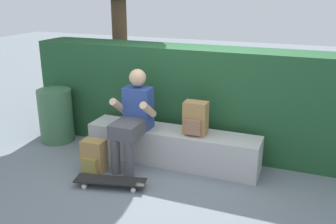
{
  "coord_description": "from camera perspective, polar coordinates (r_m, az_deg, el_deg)",
  "views": [
    {
      "loc": [
        1.56,
        -3.74,
        2.12
      ],
      "look_at": [
        -0.13,
        0.5,
        0.61
      ],
      "focal_mm": 39.91,
      "sensor_mm": 36.0,
      "label": 1
    }
  ],
  "objects": [
    {
      "name": "backpack_on_ground",
      "position": [
        4.61,
        -11.27,
        -6.68
      ],
      "size": [
        0.28,
        0.23,
        0.4
      ],
      "color": "#A37A47",
      "rests_on": "ground"
    },
    {
      "name": "skateboard_near_person",
      "position": [
        4.29,
        -8.8,
        -10.34
      ],
      "size": [
        0.82,
        0.38,
        0.09
      ],
      "color": "black",
      "rests_on": "ground"
    },
    {
      "name": "backpack_on_bench",
      "position": [
        4.48,
        4.2,
        -1.0
      ],
      "size": [
        0.28,
        0.23,
        0.4
      ],
      "color": "#A37A47",
      "rests_on": "bench_main"
    },
    {
      "name": "bench_main",
      "position": [
        4.73,
        0.64,
        -5.27
      ],
      "size": [
        2.19,
        0.43,
        0.44
      ],
      "color": "#ADAEAB",
      "rests_on": "ground"
    },
    {
      "name": "trash_bin",
      "position": [
        5.6,
        -16.73,
        -0.5
      ],
      "size": [
        0.48,
        0.48,
        0.76
      ],
      "color": "#3D6B47",
      "rests_on": "ground"
    },
    {
      "name": "ground_plane",
      "position": [
        4.57,
        -0.78,
        -9.26
      ],
      "size": [
        24.0,
        24.0,
        0.0
      ],
      "primitive_type": "plane",
      "color": "slate"
    },
    {
      "name": "hedge_row",
      "position": [
        5.0,
        7.42,
        1.68
      ],
      "size": [
        5.21,
        0.56,
        1.39
      ],
      "color": "#1F4C2A",
      "rests_on": "ground"
    },
    {
      "name": "person_skater",
      "position": [
        4.57,
        -5.33,
        -0.57
      ],
      "size": [
        0.49,
        0.62,
        1.19
      ],
      "color": "#2D4793",
      "rests_on": "ground"
    }
  ]
}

